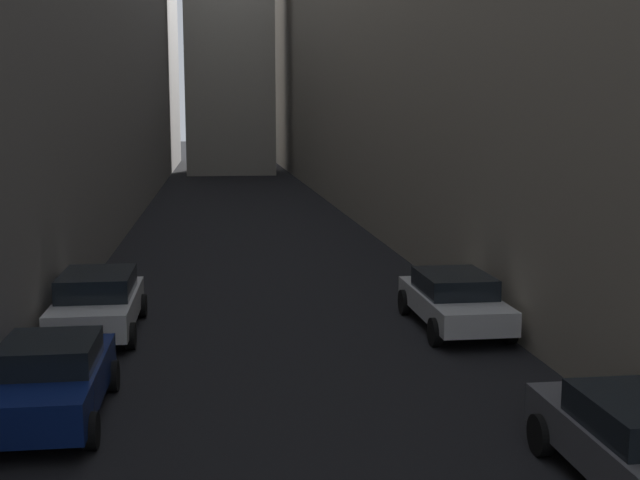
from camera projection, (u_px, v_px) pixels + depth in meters
ground_plane at (244, 217)px, 42.70m from camera, size 264.00×264.00×0.00m
building_block_left at (22, 18)px, 41.65m from camera, size 11.49×108.00×20.66m
building_block_right at (478, 20)px, 44.73m from camera, size 15.32×108.00×21.14m
parked_car_left_third at (51, 379)px, 14.07m from camera, size 1.94×4.10×1.45m
parked_car_left_far at (98, 302)px, 19.71m from camera, size 2.06×4.41×1.52m
parked_car_right_far at (454, 299)px, 20.24m from camera, size 2.01×4.52×1.40m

